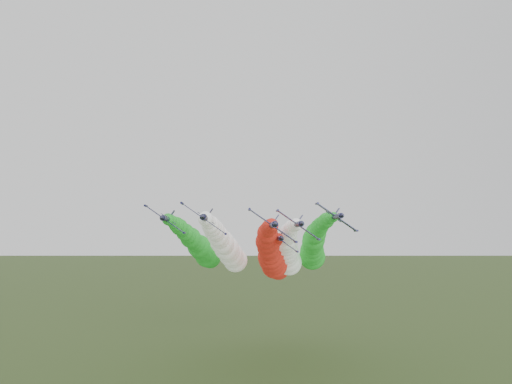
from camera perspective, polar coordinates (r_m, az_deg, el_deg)
jet_lead at (r=147.89m, az=1.75°, el=-7.22°), size 14.88×85.77×19.31m
jet_inner_left at (r=151.38m, az=-3.35°, el=-6.45°), size 14.66×85.55×19.09m
jet_inner_right at (r=159.15m, az=3.65°, el=-6.90°), size 15.11×85.99×19.54m
jet_outer_left at (r=166.64m, az=-6.41°, el=-6.33°), size 14.43×85.31×18.86m
jet_outer_right at (r=166.72m, az=6.58°, el=-6.24°), size 15.37×86.25×19.80m
jet_trail at (r=175.43m, az=2.29°, el=-7.74°), size 15.05×85.94×19.48m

